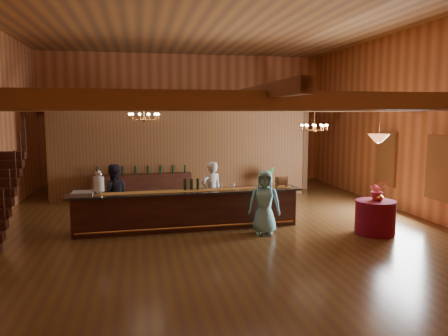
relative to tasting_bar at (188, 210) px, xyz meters
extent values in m
plane|color=#4A2E18|center=(0.76, 0.77, -0.51)|extent=(14.00, 14.00, 0.00)
plane|color=#AB7137|center=(0.76, 0.77, 4.99)|extent=(14.00, 14.00, 0.00)
cube|color=#C37144|center=(0.76, 7.77, 2.24)|extent=(12.00, 0.10, 5.50)
cube|color=#C37144|center=(0.76, -6.23, 2.24)|extent=(12.00, 0.10, 5.50)
cube|color=#C37144|center=(6.76, 0.77, 2.24)|extent=(0.10, 14.00, 5.50)
cube|color=brown|center=(0.76, -4.73, 2.69)|extent=(11.90, 0.20, 0.28)
cube|color=brown|center=(0.76, -2.23, 2.69)|extent=(11.90, 0.20, 0.28)
cube|color=brown|center=(0.76, 0.27, 2.69)|extent=(11.90, 0.20, 0.28)
cube|color=brown|center=(0.76, 2.77, 2.69)|extent=(11.90, 0.20, 0.28)
cube|color=brown|center=(0.76, 5.27, 2.69)|extent=(11.90, 0.20, 0.28)
cube|color=brown|center=(0.76, 7.57, 2.69)|extent=(11.90, 0.20, 0.28)
cube|color=brown|center=(-3.74, 0.77, 2.83)|extent=(0.18, 13.90, 0.22)
cube|color=brown|center=(0.76, 0.77, 2.83)|extent=(0.18, 13.90, 0.22)
cube|color=brown|center=(5.26, 0.77, 2.83)|extent=(0.18, 13.90, 0.22)
cube|color=brown|center=(-3.74, 5.27, 1.09)|extent=(0.20, 0.20, 3.20)
cube|color=brown|center=(5.26, 5.27, 1.09)|extent=(0.20, 0.20, 3.20)
cube|color=brown|center=(0.26, 4.27, 1.04)|extent=(9.00, 0.18, 3.10)
cube|color=white|center=(6.71, -0.83, 1.04)|extent=(0.12, 1.05, 1.75)
cube|color=white|center=(6.71, 1.77, 1.04)|extent=(0.12, 1.05, 1.75)
cube|color=#3E180E|center=(-4.69, 0.73, 0.99)|extent=(1.00, 0.28, 0.20)
cube|color=#3E180E|center=(-4.69, 1.01, 1.19)|extent=(1.00, 0.28, 0.20)
cube|color=#3E180E|center=(-4.69, 1.29, 1.39)|extent=(1.00, 0.28, 0.20)
cube|color=#3E180E|center=(1.76, 6.27, 0.04)|extent=(1.20, 0.60, 1.10)
cube|color=brown|center=(-1.24, 6.27, -0.01)|extent=(1.00, 0.60, 1.00)
cube|color=#3E180E|center=(0.00, 0.00, -0.03)|extent=(5.78, 0.86, 0.96)
cube|color=black|center=(0.00, 0.00, 0.47)|extent=(6.07, 0.99, 0.05)
cube|color=maroon|center=(0.00, 0.00, 0.50)|extent=(5.67, 0.61, 0.01)
cylinder|color=#BA7031|center=(0.00, -0.38, -0.37)|extent=(5.56, 0.27, 0.05)
cylinder|color=silver|center=(-2.21, -0.04, 0.54)|extent=(0.18, 0.18, 0.08)
cylinder|color=silver|center=(-2.21, -0.04, 0.76)|extent=(0.26, 0.26, 0.36)
sphere|color=silver|center=(-2.21, -0.04, 1.01)|extent=(0.18, 0.18, 0.18)
cube|color=gray|center=(-2.59, -0.15, 0.55)|extent=(0.50, 0.50, 0.10)
cube|color=brown|center=(2.42, 0.06, 0.65)|extent=(0.06, 0.06, 0.30)
cube|color=brown|center=(2.70, 0.06, 0.65)|extent=(0.06, 0.06, 0.30)
cylinder|color=brown|center=(2.56, 0.06, 0.68)|extent=(0.24, 0.24, 0.24)
cylinder|color=black|center=(-0.06, 0.11, 0.65)|extent=(0.07, 0.07, 0.30)
cylinder|color=black|center=(-0.05, 0.11, 0.65)|extent=(0.07, 0.07, 0.30)
cylinder|color=black|center=(0.11, 0.12, 0.65)|extent=(0.07, 0.07, 0.30)
cylinder|color=black|center=(0.28, 0.13, 0.65)|extent=(0.07, 0.07, 0.30)
cube|color=#3E180E|center=(-1.14, 3.95, -0.04)|extent=(3.40, 0.93, 0.95)
cylinder|color=maroon|center=(4.55, -1.35, -0.09)|extent=(0.98, 0.98, 0.85)
cylinder|color=#BA7031|center=(-1.06, 0.94, 2.50)|extent=(0.02, 0.02, 0.37)
sphere|color=#BA7031|center=(-1.06, 0.94, 2.32)|extent=(0.12, 0.12, 0.12)
torus|color=#BA7031|center=(-1.06, 0.94, 2.42)|extent=(0.80, 0.80, 0.04)
cylinder|color=#BA7031|center=(3.94, 1.21, 2.34)|extent=(0.02, 0.02, 0.70)
sphere|color=#BA7031|center=(3.94, 1.21, 1.99)|extent=(0.12, 0.12, 0.12)
torus|color=#BA7031|center=(3.94, 1.21, 2.09)|extent=(0.80, 0.80, 0.04)
cylinder|color=#BA7031|center=(4.55, -1.35, 2.29)|extent=(0.02, 0.02, 0.80)
cone|color=#D27035|center=(4.55, -1.35, 1.89)|extent=(0.52, 0.52, 0.20)
imported|color=silver|center=(0.74, 0.74, 0.33)|extent=(0.71, 0.59, 1.68)
imported|color=black|center=(-1.91, 0.66, 0.33)|extent=(0.89, 0.74, 1.68)
imported|color=#6FBEC8|center=(1.82, -0.83, 0.29)|extent=(0.91, 0.73, 1.61)
imported|color=#316F33|center=(3.23, 3.66, 0.06)|extent=(0.74, 0.66, 1.14)
imported|color=#C42C42|center=(4.63, -1.27, 0.58)|extent=(0.50, 0.45, 0.49)
imported|color=#BA7031|center=(4.62, -1.39, 0.49)|extent=(0.20, 0.20, 0.31)
camera|label=1|loc=(-1.21, -11.10, 2.49)|focal=35.00mm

